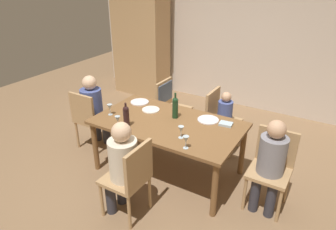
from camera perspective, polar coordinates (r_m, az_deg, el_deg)
The scene contains 23 objects.
ground_plane at distance 4.30m, azimuth -0.00°, elevation -10.25°, with size 10.00×10.00×0.00m, color #846647.
rear_room_partition at distance 6.10m, azimuth 13.76°, elevation 13.96°, with size 6.40×0.12×2.70m, color beige.
armoire_cabinet at distance 6.66m, azimuth -5.03°, elevation 13.31°, with size 1.18×0.62×2.18m.
dining_table at distance 3.94m, azimuth -0.00°, elevation -2.30°, with size 1.87×1.06×0.75m.
chair_right_end at distance 3.69m, azimuth 18.73°, elevation -8.54°, with size 0.44×0.44×0.92m.
chair_near at distance 3.34m, azimuth -6.91°, elevation -11.12°, with size 0.44×0.44×0.92m.
chair_left_end at distance 4.69m, azimuth -14.47°, elevation -0.27°, with size 0.44×0.44×0.92m.
chair_far_right at distance 4.61m, azimuth 9.43°, elevation -0.24°, with size 0.44×0.44×0.92m.
chair_far_left at distance 4.93m, azimuth 0.03°, elevation 2.71°, with size 0.46×0.44×0.92m.
person_woman_host at distance 3.54m, azimuth 18.54°, elevation -7.96°, with size 0.30×0.34×1.11m.
person_man_bearded at distance 3.33m, azimuth -8.58°, elevation -8.74°, with size 0.36×0.31×1.14m.
person_man_guest at distance 4.71m, azimuth -13.68°, elevation 1.61°, with size 0.31×0.36×1.14m.
person_child_small at distance 4.56m, azimuth 10.74°, elevation -0.26°, with size 0.25×0.22×0.94m.
wine_bottle_tall_green at distance 3.78m, azimuth -7.76°, elevation -0.11°, with size 0.08×0.08×0.31m.
wine_bottle_dark_red at distance 3.96m, azimuth 1.35°, elevation 1.50°, with size 0.08×0.08×0.34m.
wine_glass_near_left at distance 3.79m, azimuth -9.33°, elevation -0.80°, with size 0.07×0.07×0.15m.
wine_glass_centre at distance 3.31m, azimuth 3.35°, elevation -4.60°, with size 0.07×0.07×0.15m.
wine_glass_near_right at distance 4.13m, azimuth -10.76°, elevation 1.40°, with size 0.07×0.07×0.15m.
wine_glass_far at distance 3.51m, azimuth 2.43°, elevation -2.73°, with size 0.07×0.07×0.15m.
dinner_plate_host at distance 4.23m, azimuth -3.20°, elevation 0.99°, with size 0.24×0.24×0.01m, color white.
dinner_plate_guest_left at distance 3.98m, azimuth 7.46°, elevation -0.88°, with size 0.27×0.27×0.01m, color white.
dinner_plate_guest_right at distance 4.49m, azimuth -5.28°, elevation 2.42°, with size 0.26×0.26×0.01m, color white.
folded_napkin at distance 3.89m, azimuth 10.69°, elevation -1.65°, with size 0.16×0.12×0.03m, color #ADC6D6.
Camera 1 is at (1.79, -2.98, 2.53)m, focal length 32.85 mm.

